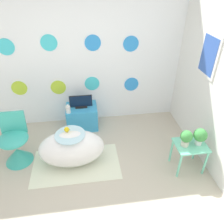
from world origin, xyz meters
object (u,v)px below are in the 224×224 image
Objects in this scene: bathtub at (72,148)px; potted_plant_left at (186,138)px; tv at (81,102)px; vase at (68,109)px; potted_plant_right at (200,136)px; chair at (16,147)px.

bathtub is 1.67m from potted_plant_left.
tv is 0.28m from vase.
vase is 0.59× the size of potted_plant_right.
tv is 2.07m from potted_plant_right.
tv is at bearing 142.24° from potted_plant_right.
tv is 1.91m from potted_plant_left.
vase is at bearing 36.86° from chair.
tv is 1.56× the size of potted_plant_right.
potted_plant_right is (1.81, -0.35, 0.32)m from bathtub.
tv is 1.64× the size of potted_plant_left.
chair is at bearing -143.60° from tv.
potted_plant_left is at bearing -41.35° from tv.
chair is 1.30m from tv.
potted_plant_left reaches higher than vase.
potted_plant_left is (1.43, -1.26, 0.06)m from tv.
potted_plant_left is at bearing -33.66° from vase.
potted_plant_right is at bearing -37.76° from tv.
vase reaches higher than bathtub.
bathtub is 3.98× the size of potted_plant_left.
chair reaches higher than bathtub.
chair reaches higher than tv.
potted_plant_left is (2.46, -0.51, 0.32)m from chair.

